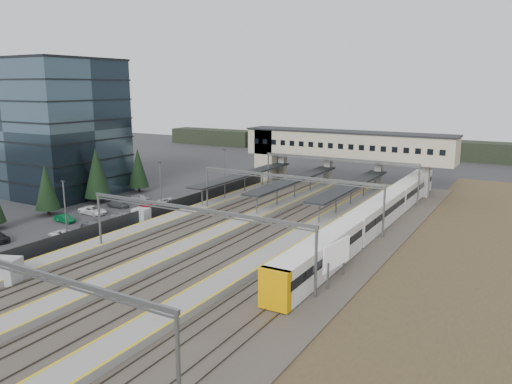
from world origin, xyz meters
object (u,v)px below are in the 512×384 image
Objects in this scene: relay_cabin_far at (141,215)px; footbridge at (332,147)px; office_building at (48,127)px; billboard at (337,256)px; relay_cabin_near at (3,271)px; train at (376,215)px.

relay_cabin_far is 0.06× the size of footbridge.
office_building reaches higher than billboard.
office_building reaches higher than relay_cabin_near.
relay_cabin_near is at bearing -44.01° from office_building.
relay_cabin_near is 0.06× the size of train.
footbridge reaches higher than train.
relay_cabin_near is at bearing -99.38° from footbridge.
footbridge reaches higher than relay_cabin_far.
office_building is 0.40× the size of train.
footbridge reaches higher than relay_cabin_near.
relay_cabin_far is 0.04× the size of train.
relay_cabin_near is 0.10× the size of footbridge.
train is at bearing 5.30° from office_building.
train is (60.00, 5.57, -10.11)m from office_building.
billboard is (28.84, 16.92, 1.59)m from relay_cabin_near.
relay_cabin_far is at bearing -156.59° from train.
office_building reaches higher than train.
office_building is at bearing 165.04° from relay_cabin_far.
footbridge is (14.54, 37.79, 6.91)m from relay_cabin_far.
relay_cabin_far is 34.00m from billboard.
office_building is 32.18m from relay_cabin_far.
billboard is (62.25, -15.36, -9.27)m from office_building.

